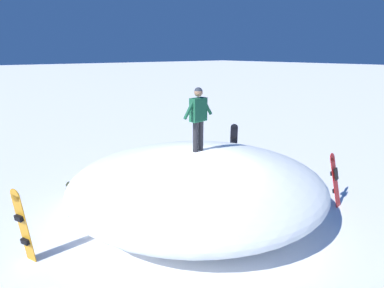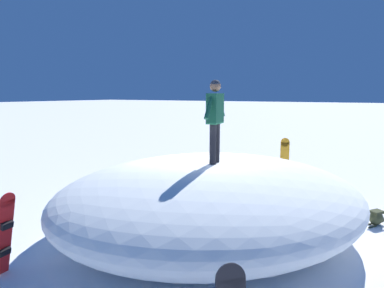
# 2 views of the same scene
# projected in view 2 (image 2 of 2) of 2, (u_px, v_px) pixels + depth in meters

# --- Properties ---
(ground) EXTENTS (240.00, 240.00, 0.00)m
(ground) POSITION_uv_depth(u_px,v_px,m) (203.00, 219.00, 7.88)
(ground) COLOR white
(snow_mound) EXTENTS (8.73, 8.91, 1.66)m
(snow_mound) POSITION_uv_depth(u_px,v_px,m) (210.00, 197.00, 7.00)
(snow_mound) COLOR white
(snow_mound) RESTS_ON ground
(snowboarder_standing) EXTENTS (0.26, 1.02, 1.70)m
(snowboarder_standing) POSITION_uv_depth(u_px,v_px,m) (215.00, 114.00, 6.43)
(snowboarder_standing) COLOR black
(snowboarder_standing) RESTS_ON snow_mound
(snowboard_secondary_upright) EXTENTS (0.43, 0.30, 1.51)m
(snowboard_secondary_upright) POSITION_uv_depth(u_px,v_px,m) (5.00, 234.00, 5.27)
(snowboard_secondary_upright) COLOR red
(snowboard_secondary_upright) RESTS_ON ground
(snowboard_tertiary_upright) EXTENTS (0.30, 0.23, 1.70)m
(snowboard_tertiary_upright) POSITION_uv_depth(u_px,v_px,m) (284.00, 163.00, 10.16)
(snowboard_tertiary_upright) COLOR orange
(snowboard_tertiary_upright) RESTS_ON ground
(backpack_near) EXTENTS (0.46, 0.53, 0.36)m
(backpack_near) POSITION_uv_depth(u_px,v_px,m) (376.00, 218.00, 7.50)
(backpack_near) COLOR #383D23
(backpack_near) RESTS_ON ground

